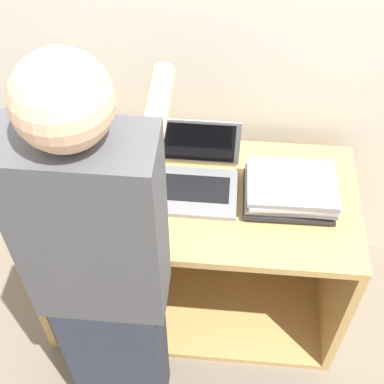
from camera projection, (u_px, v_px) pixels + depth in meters
The scene contains 8 objects.
ground_plane at pixel (188, 359), 2.48m from camera, with size 12.00×12.00×0.00m, color #756B5B.
wall_back at pixel (204, 44), 2.07m from camera, with size 8.00×0.05×2.40m.
cart at pixel (195, 239), 2.44m from camera, with size 1.29×0.64×0.80m.
laptop_open at pixel (195, 176), 2.08m from camera, with size 0.33×0.29×0.27m.
laptop_stack_left at pixel (101, 177), 2.06m from camera, with size 0.36×0.27×0.13m.
laptop_stack_right at pixel (290, 190), 2.03m from camera, with size 0.36×0.27×0.11m.
person at pixel (105, 285), 1.71m from camera, with size 0.40×0.54×1.76m.
inventory_tag at pixel (95, 176), 1.97m from camera, with size 0.06×0.02×0.01m.
Camera 1 is at (0.11, -1.05, 2.37)m, focal length 50.00 mm.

